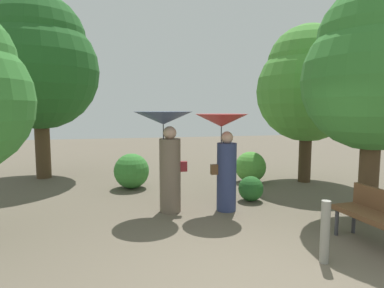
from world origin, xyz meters
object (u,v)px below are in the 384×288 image
(path_marker_post, at_px, (325,232))
(tree_near_left, at_px, (38,61))
(person_right, at_px, (224,145))
(tree_mid_right, at_px, (375,68))
(tree_near_right, at_px, (308,83))
(person_left, at_px, (166,144))

(path_marker_post, bearing_deg, tree_near_left, 126.21)
(person_right, xyz_separation_m, path_marker_post, (0.61, -2.44, -0.90))
(tree_near_left, xyz_separation_m, tree_mid_right, (6.64, -5.29, -0.64))
(tree_near_left, bearing_deg, person_right, -44.59)
(person_right, bearing_deg, tree_mid_right, -113.83)
(person_right, distance_m, path_marker_post, 2.67)
(person_right, bearing_deg, tree_near_right, -55.75)
(tree_near_left, bearing_deg, tree_near_right, -16.56)
(person_right, height_order, tree_mid_right, tree_mid_right)
(person_left, xyz_separation_m, tree_mid_right, (3.53, -1.29, 1.40))
(person_left, distance_m, person_right, 1.13)
(person_right, bearing_deg, tree_near_left, 46.52)
(tree_near_left, relative_size, tree_mid_right, 1.26)
(person_right, bearing_deg, person_left, 82.46)
(path_marker_post, bearing_deg, person_right, 103.96)
(person_left, xyz_separation_m, person_right, (1.12, -0.17, -0.04))
(tree_near_right, bearing_deg, tree_near_left, 163.44)
(person_left, height_order, person_right, person_left)
(person_right, relative_size, tree_near_left, 0.36)
(tree_mid_right, bearing_deg, path_marker_post, -143.89)
(person_left, distance_m, path_marker_post, 3.27)
(tree_near_left, xyz_separation_m, path_marker_post, (4.84, -6.61, -2.99))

